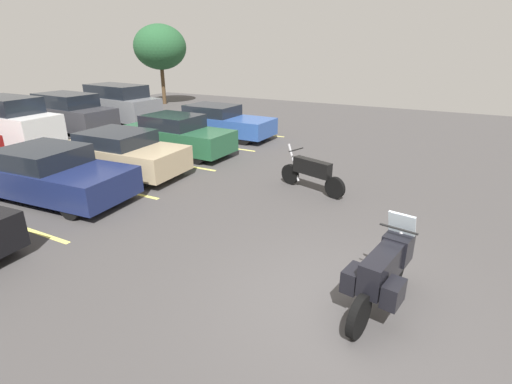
% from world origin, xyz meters
% --- Properties ---
extents(ground, '(44.00, 44.00, 0.10)m').
position_xyz_m(ground, '(0.00, 0.00, -0.05)').
color(ground, '#423F3F').
extents(motorcycle_touring, '(2.19, 0.93, 1.45)m').
position_xyz_m(motorcycle_touring, '(0.26, -0.64, 0.67)').
color(motorcycle_touring, black).
rests_on(motorcycle_touring, ground).
extents(motorcycle_second, '(0.91, 2.18, 1.25)m').
position_xyz_m(motorcycle_second, '(4.77, 2.22, 0.56)').
color(motorcycle_second, black).
rests_on(motorcycle_second, ground).
extents(parking_stripes, '(23.04, 4.65, 0.01)m').
position_xyz_m(parking_stripes, '(-0.71, 8.04, 0.00)').
color(parking_stripes, '#EAE066').
rests_on(parking_stripes, ground).
extents(car_navy, '(2.27, 4.71, 1.42)m').
position_xyz_m(car_navy, '(0.91, 8.37, 0.68)').
color(car_navy, navy).
rests_on(car_navy, ground).
extents(car_tan, '(2.06, 4.32, 1.41)m').
position_xyz_m(car_tan, '(3.35, 8.26, 0.70)').
color(car_tan, tan).
rests_on(car_tan, ground).
extents(car_green, '(1.90, 4.55, 1.50)m').
position_xyz_m(car_green, '(6.21, 8.28, 0.72)').
color(car_green, '#235638').
rests_on(car_green, ground).
extents(car_blue, '(1.92, 4.91, 1.43)m').
position_xyz_m(car_blue, '(9.44, 8.40, 0.70)').
color(car_blue, '#2D519E').
rests_on(car_blue, ground).
extents(car_far_white, '(1.88, 4.39, 1.98)m').
position_xyz_m(car_far_white, '(4.13, 15.37, 0.98)').
color(car_far_white, white).
rests_on(car_far_white, ground).
extents(car_far_charcoal, '(2.14, 4.90, 1.81)m').
position_xyz_m(car_far_charcoal, '(6.99, 15.40, 0.89)').
color(car_far_charcoal, '#38383D').
rests_on(car_far_charcoal, ground).
extents(car_far_grey, '(2.35, 4.82, 1.99)m').
position_xyz_m(car_far_grey, '(9.86, 15.10, 1.01)').
color(car_far_grey, slate).
rests_on(car_far_grey, ground).
extents(tree_right, '(3.53, 3.53, 5.30)m').
position_xyz_m(tree_right, '(16.37, 17.57, 3.80)').
color(tree_right, '#4C3823').
rests_on(tree_right, ground).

